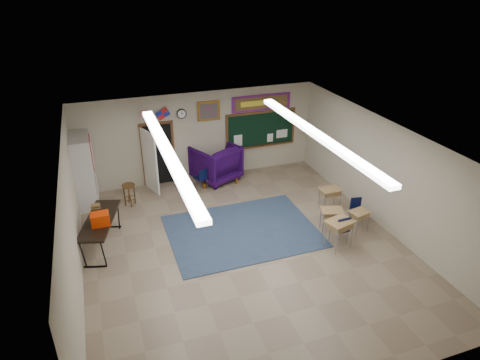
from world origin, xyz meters
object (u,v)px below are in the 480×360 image
object	(u,v)px
wingback_armchair	(216,163)
student_desk_front_right	(330,198)
folding_table	(102,232)
wooden_stool	(129,195)
student_desk_front_left	(331,220)

from	to	relation	value
wingback_armchair	student_desk_front_right	xyz separation A→B (m)	(2.59, -3.13, -0.22)
student_desk_front_right	wingback_armchair	bearing A→B (deg)	131.94
folding_table	wooden_stool	world-z (taller)	folding_table
student_desk_front_left	student_desk_front_right	world-z (taller)	student_desk_front_right
wingback_armchair	student_desk_front_left	xyz separation A→B (m)	(2.01, -4.19, -0.23)
student_desk_front_right	folding_table	size ratio (longest dim) A/B	0.34
student_desk_front_right	wooden_stool	xyz separation A→B (m)	(-5.57, 2.31, -0.05)
wingback_armchair	student_desk_front_right	distance (m)	4.07
student_desk_front_right	folding_table	xyz separation A→B (m)	(-6.49, 0.32, 0.05)
student_desk_front_right	folding_table	distance (m)	6.50
folding_table	wooden_stool	distance (m)	2.19
student_desk_front_right	wooden_stool	size ratio (longest dim) A/B	1.05
student_desk_front_right	folding_table	bearing A→B (deg)	179.56
student_desk_front_left	folding_table	bearing A→B (deg)	-175.13
student_desk_front_left	student_desk_front_right	bearing A→B (deg)	79.61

